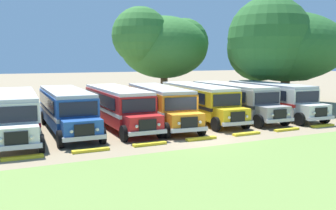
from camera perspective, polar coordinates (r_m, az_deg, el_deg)
name	(u,v)px	position (r m, az deg, el deg)	size (l,w,h in m)	color
ground_plane	(198,138)	(23.09, 4.65, -5.19)	(220.00, 220.00, 0.00)	#937F60
foreground_grass_strip	(277,170)	(17.46, 16.51, -9.55)	(80.00, 10.10, 0.01)	olive
parked_bus_slot_0	(15,112)	(25.16, -22.55, -1.04)	(3.09, 10.89, 2.82)	silver
parked_bus_slot_1	(67,108)	(26.15, -15.44, -0.45)	(2.76, 10.85, 2.82)	#23519E
parked_bus_slot_2	(118,105)	(26.95, -7.71, -0.03)	(2.70, 10.84, 2.82)	red
parked_bus_slot_3	(160,103)	(27.78, -1.28, 0.25)	(3.58, 10.98, 2.82)	orange
parked_bus_slot_4	(199,100)	(29.97, 4.77, 0.74)	(3.09, 10.89, 2.82)	yellow
parked_bus_slot_5	(233,99)	(31.47, 10.08, 0.96)	(2.77, 10.85, 2.82)	#9E9993
parked_bus_slot_6	(271,97)	(33.20, 15.64, 1.13)	(3.06, 10.89, 2.82)	silver
curb_wheelstop_0	(22,158)	(19.79, -21.60, -7.57)	(2.00, 0.36, 0.15)	yellow
curb_wheelstop_1	(91,150)	(20.25, -11.87, -6.88)	(2.00, 0.36, 0.15)	yellow
curb_wheelstop_2	(150,144)	(21.26, -2.85, -6.06)	(2.00, 0.36, 0.15)	yellow
curb_wheelstop_3	(201,139)	(22.73, 5.16, -5.20)	(2.00, 0.36, 0.15)	yellow
curb_wheelstop_4	(247,134)	(24.60, 12.06, -4.38)	(2.00, 0.36, 0.15)	yellow
curb_wheelstop_5	(287,130)	(26.77, 17.90, -3.63)	(2.00, 0.36, 0.15)	yellow
curb_wheelstop_6	(323,126)	(29.17, 22.82, -2.97)	(2.00, 0.36, 0.15)	yellow
broad_shade_tree	(162,44)	(43.03, -1.01, 9.50)	(12.56, 11.02, 10.48)	brown
secondary_tree	(279,46)	(40.82, 16.78, 8.72)	(13.63, 13.63, 10.94)	brown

